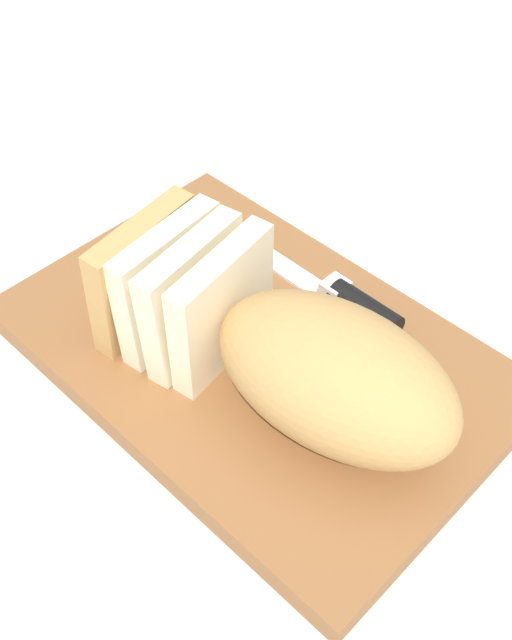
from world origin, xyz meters
The scene contains 8 objects.
ground_plane centered at (0.00, 0.00, 0.00)m, with size 3.00×3.00×0.00m, color beige.
cutting_board centered at (0.00, 0.00, 0.01)m, with size 0.41×0.27×0.02m, color brown.
bread_loaf centered at (-0.05, 0.02, 0.07)m, with size 0.30×0.14×0.11m.
bread_knife centered at (-0.02, -0.08, 0.03)m, with size 0.26×0.03×0.03m.
crumb_near_knife centered at (0.03, 0.02, 0.03)m, with size 0.01×0.01×0.01m, color #996633.
crumb_near_loaf centered at (0.05, 0.03, 0.03)m, with size 0.01×0.01×0.01m, color #996633.
crumb_stray_left centered at (0.00, 0.03, 0.03)m, with size 0.01×0.01×0.01m, color #996633.
crumb_stray_right centered at (0.04, 0.00, 0.02)m, with size 0.00×0.00×0.00m, color #996633.
Camera 1 is at (-0.29, 0.31, 0.51)m, focal length 43.78 mm.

